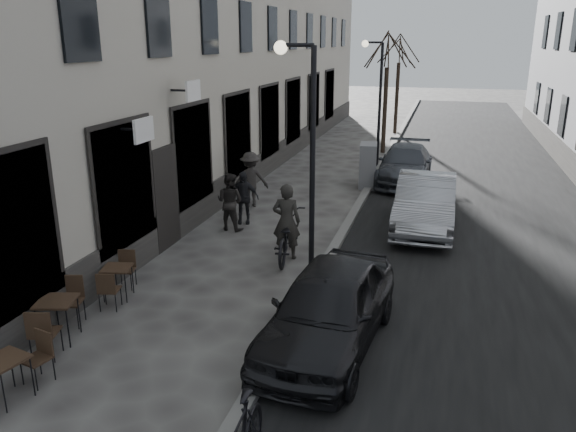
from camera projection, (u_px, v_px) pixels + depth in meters
The scene contains 18 objects.
road at pixel (473, 183), 20.94m from camera, with size 7.30×60.00×0.00m, color black.
kerb at pixel (376, 175), 21.86m from camera, with size 0.25×60.00×0.12m, color slate.
streetlamp_near at pixel (305, 136), 11.84m from camera, with size 0.90×0.28×5.09m.
streetlamp_far at pixel (376, 90), 22.86m from camera, with size 0.90×0.28×5.09m.
tree_near at pixel (388, 50), 25.15m from camera, with size 2.40×2.40×5.70m.
tree_far at pixel (400, 48), 30.66m from camera, with size 2.40×2.40×5.70m.
bistro_set_a at pixel (7, 375), 8.21m from camera, with size 0.68×1.43×0.82m.
bistro_set_b at pixel (58, 316), 9.85m from camera, with size 0.83×1.61×0.92m.
bistro_set_c at pixel (118, 279), 11.50m from camera, with size 0.68×1.41×0.80m.
utility_cabinet at pixel (368, 166), 20.11m from camera, with size 0.58×1.05×1.58m, color slate.
bicycle at pixel (286, 236), 13.59m from camera, with size 0.76×2.17×1.14m, color black.
cyclist_rider at pixel (286, 221), 13.48m from camera, with size 0.68×0.45×1.86m, color #262521.
pedestrian_near at pixel (230, 202), 15.56m from camera, with size 0.79×0.62×1.62m, color black.
pedestrian_mid at pixel (250, 180), 17.74m from camera, with size 1.13×0.65×1.75m, color #2D2A27.
pedestrian_far at pixel (243, 198), 16.13m from camera, with size 0.90×0.37×1.53m, color black.
car_near at pixel (329, 308), 9.60m from camera, with size 1.70×4.22×1.44m, color black.
car_mid at pixel (425, 203), 15.70m from camera, with size 1.57×4.52×1.49m, color gray.
car_far at pixel (405, 164), 20.86m from camera, with size 1.88×4.63×1.34m, color #3B3E46.
Camera 1 is at (2.68, -5.46, 5.10)m, focal length 35.00 mm.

